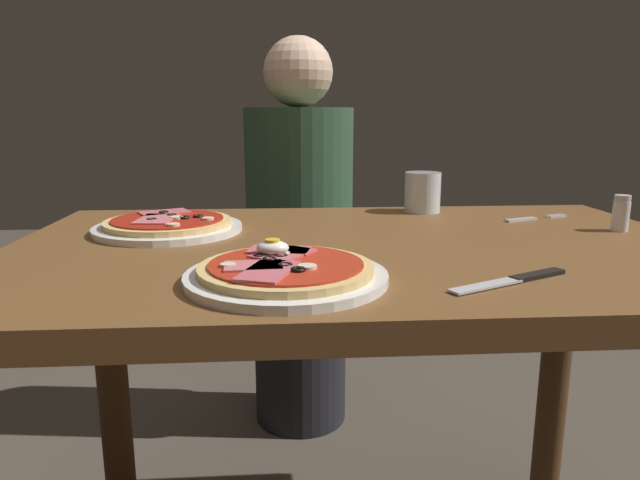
# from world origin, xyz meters

# --- Properties ---
(dining_table) EXTENTS (1.17, 0.74, 0.75)m
(dining_table) POSITION_xyz_m (0.00, 0.00, 0.62)
(dining_table) COLOR brown
(dining_table) RESTS_ON ground
(pizza_foreground) EXTENTS (0.26, 0.26, 0.05)m
(pizza_foreground) POSITION_xyz_m (-0.13, -0.22, 0.76)
(pizza_foreground) COLOR white
(pizza_foreground) RESTS_ON dining_table
(pizza_across_left) EXTENTS (0.27, 0.27, 0.03)m
(pizza_across_left) POSITION_xyz_m (-0.34, 0.12, 0.76)
(pizza_across_left) COLOR white
(pizza_across_left) RESTS_ON dining_table
(water_glass_near) EXTENTS (0.08, 0.08, 0.09)m
(water_glass_near) POSITION_xyz_m (0.18, 0.30, 0.79)
(water_glass_near) COLOR silver
(water_glass_near) RESTS_ON dining_table
(fork) EXTENTS (0.15, 0.07, 0.00)m
(fork) POSITION_xyz_m (0.38, 0.19, 0.75)
(fork) COLOR silver
(fork) RESTS_ON dining_table
(knife) EXTENTS (0.18, 0.10, 0.01)m
(knife) POSITION_xyz_m (0.17, -0.24, 0.75)
(knife) COLOR silver
(knife) RESTS_ON dining_table
(salt_shaker) EXTENTS (0.03, 0.03, 0.07)m
(salt_shaker) POSITION_xyz_m (0.49, 0.06, 0.78)
(salt_shaker) COLOR white
(salt_shaker) RESTS_ON dining_table
(diner_person) EXTENTS (0.32, 0.32, 1.18)m
(diner_person) POSITION_xyz_m (-0.08, 0.76, 0.56)
(diner_person) COLOR black
(diner_person) RESTS_ON ground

